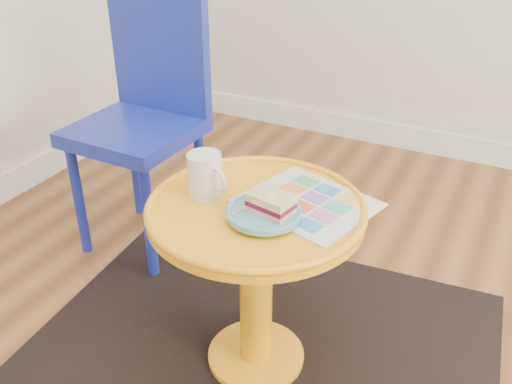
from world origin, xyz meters
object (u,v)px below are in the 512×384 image
at_px(mug, 205,174).
at_px(plate, 264,214).
at_px(chair, 146,110).
at_px(side_table, 256,254).
at_px(newspaper, 308,203).

distance_m(mug, plate, 0.19).
height_order(chair, mug, chair).
bearing_deg(side_table, newspaper, 32.50).
bearing_deg(chair, newspaper, -23.35).
distance_m(side_table, plate, 0.17).
bearing_deg(newspaper, chair, 171.00).
bearing_deg(chair, mug, -38.45).
xyz_separation_m(chair, mug, (0.50, -0.42, 0.07)).
distance_m(side_table, chair, 0.78).
xyz_separation_m(side_table, mug, (-0.14, -0.01, 0.20)).
relative_size(chair, plate, 5.01).
relative_size(newspaper, mug, 2.49).
height_order(newspaper, plate, plate).
bearing_deg(plate, newspaper, 61.53).
bearing_deg(plate, mug, 167.79).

